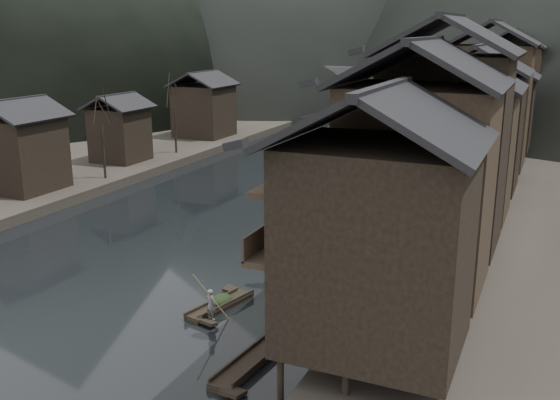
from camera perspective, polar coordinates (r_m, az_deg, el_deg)
The scene contains 12 objects.
water at distance 41.56m, azimuth -12.16°, elevation -6.36°, with size 300.00×300.00×0.00m, color black.
left_bank at distance 92.92m, azimuth -15.26°, elevation 5.88°, with size 40.00×200.00×1.20m, color #2D2823.
stilt_houses at distance 50.77m, azimuth 17.24°, elevation 7.86°, with size 9.00×67.60×16.16m.
left_houses at distance 67.89m, azimuth -16.55°, elevation 6.75°, with size 8.10×53.20×8.73m.
bare_trees at distance 58.60m, azimuth -19.87°, elevation 6.26°, with size 3.84×45.10×7.69m.
moored_sampans at distance 57.70m, azimuth 11.94°, elevation 0.06°, with size 3.17×68.97×0.47m.
midriver_boats at distance 87.44m, azimuth 10.52°, elevation 5.33°, with size 16.28×34.63×0.45m.
stone_bridge at distance 105.95m, azimuth 11.42°, elevation 9.70°, with size 40.00×6.00×9.00m.
hero_sampan at distance 35.56m, azimuth -5.48°, elevation -9.56°, with size 2.08×5.06×0.44m.
cargo_heap at distance 35.53m, azimuth -5.40°, elevation -8.58°, with size 1.10×1.44×0.66m, color black.
boatman at distance 33.58m, azimuth -6.36°, elevation -9.10°, with size 0.63×0.41×1.72m, color slate.
bamboo_pole at distance 32.49m, azimuth -6.19°, elevation -4.95°, with size 0.06×0.06×4.19m, color #8C7A51.
Camera 1 is at (23.32, -30.85, 15.20)m, focal length 40.00 mm.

